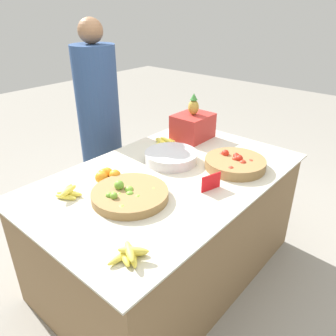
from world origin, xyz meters
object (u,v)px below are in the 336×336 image
Objects in this scene: metal_bowl at (171,157)px; price_sign at (211,182)px; lime_bowl at (130,195)px; vendor_person at (100,132)px; tomato_basket at (235,163)px; produce_crate at (193,125)px.

metal_bowl is 0.44m from price_sign.
price_sign is (0.38, -0.28, 0.02)m from lime_bowl.
metal_bowl is at bearing -94.64° from vendor_person.
metal_bowl is 0.85m from vendor_person.
tomato_basket is 0.43m from metal_bowl.
lime_bowl is 0.99m from produce_crate.
price_sign is (-0.14, -0.42, 0.01)m from metal_bowl.
metal_bowl is 0.99× the size of produce_crate.
metal_bowl is (-0.20, 0.38, 0.00)m from tomato_basket.
price_sign is 1.28m from vendor_person.
tomato_basket is at bearing -83.90° from vendor_person.
tomato_basket is at bearing -18.72° from lime_bowl.
lime_bowl is 0.53m from metal_bowl.
vendor_person is (0.07, 0.85, -0.05)m from metal_bowl.
vendor_person reaches higher than price_sign.
vendor_person is at bearing 59.48° from lime_bowl.
tomato_basket reaches higher than metal_bowl.
produce_crate is 0.80m from vendor_person.
lime_bowl and tomato_basket have the same top height.
vendor_person reaches higher than produce_crate.
vendor_person is (-0.37, 0.70, -0.12)m from produce_crate.
price_sign reaches higher than lime_bowl.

